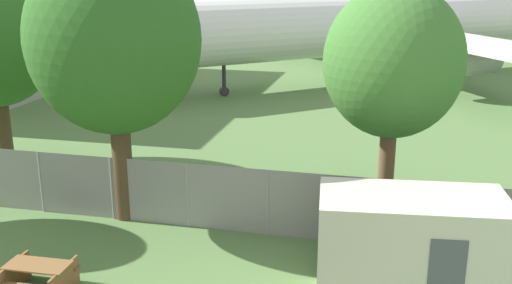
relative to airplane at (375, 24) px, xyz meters
name	(u,v)px	position (x,y,z in m)	size (l,w,h in m)	color
perimeter_fence	(187,195)	(-4.31, -26.49, -2.86)	(56.07, 0.07, 2.09)	gray
airplane	(375,24)	(0.00, 0.00, 0.00)	(35.19, 31.08, 12.04)	white
portable_cabin	(411,243)	(2.38, -28.77, -2.64)	(4.79, 2.80, 2.51)	beige
picnic_bench_open_grass	(39,275)	(-6.61, -31.08, -3.43)	(1.63, 1.45, 0.76)	brown
tree_near_hangar	(393,62)	(1.62, -23.51, 1.04)	(4.44, 4.44, 7.41)	brown
tree_left_of_cabin	(114,40)	(-6.52, -26.31, 1.83)	(5.22, 5.22, 8.64)	#4C3823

